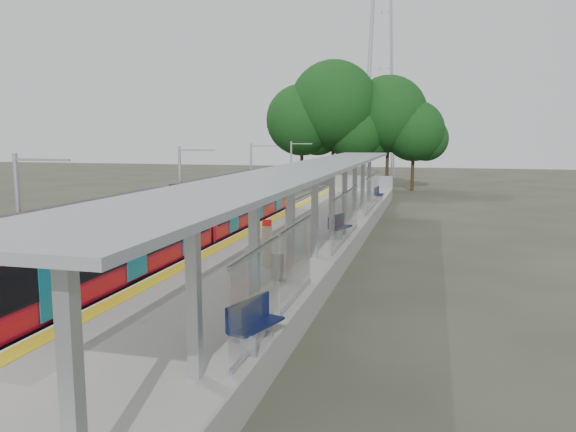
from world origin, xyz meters
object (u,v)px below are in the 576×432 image
object	(u,v)px
bench_far	(378,193)
info_pillar_far	(289,231)
bench_near	(253,321)
info_pillar_near	(267,246)
litter_bin	(277,266)
train	(187,220)
bench_mid	(339,225)

from	to	relation	value
bench_far	info_pillar_far	xyz separation A→B (m)	(-2.05, -19.47, 0.20)
bench_near	info_pillar_near	distance (m)	8.17
info_pillar_far	litter_bin	size ratio (longest dim) A/B	1.87
bench_far	train	bearing A→B (deg)	-103.92
bench_mid	bench_far	bearing A→B (deg)	106.62
train	bench_mid	xyz separation A→B (m)	(6.72, 2.93, -0.47)
bench_mid	info_pillar_near	distance (m)	7.01
train	bench_near	distance (m)	13.78
bench_far	info_pillar_near	bearing A→B (deg)	-88.56
bench_near	bench_mid	distance (m)	14.73
train	info_pillar_far	size ratio (longest dim) A/B	15.79
train	bench_mid	distance (m)	7.35
info_pillar_near	litter_bin	xyz separation A→B (m)	(0.92, -1.81, -0.31)
bench_near	info_pillar_near	xyz separation A→B (m)	(-2.02, 7.92, 0.19)
bench_near	info_pillar_near	size ratio (longest dim) A/B	0.96
bench_near	bench_mid	size ratio (longest dim) A/B	1.01
info_pillar_near	train	bearing A→B (deg)	122.14
bench_mid	litter_bin	bearing A→B (deg)	-76.76
train	litter_bin	world-z (taller)	train
info_pillar_far	litter_bin	world-z (taller)	info_pillar_far
bench_near	litter_bin	size ratio (longest dim) A/B	1.84
bench_far	litter_bin	world-z (taller)	bench_far
info_pillar_near	bench_mid	bearing A→B (deg)	56.00
train	info_pillar_far	bearing A→B (deg)	-3.82
info_pillar_near	info_pillar_far	size ratio (longest dim) A/B	1.03
bench_far	info_pillar_near	world-z (taller)	info_pillar_near
train	info_pillar_near	size ratio (longest dim) A/B	15.35
bench_mid	info_pillar_near	world-z (taller)	info_pillar_near
bench_far	info_pillar_far	world-z (taller)	info_pillar_far
bench_far	bench_near	bearing A→B (deg)	-83.55
bench_mid	info_pillar_far	xyz separation A→B (m)	(-1.66, -3.27, 0.17)
bench_mid	bench_far	xyz separation A→B (m)	(0.39, 16.20, -0.02)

